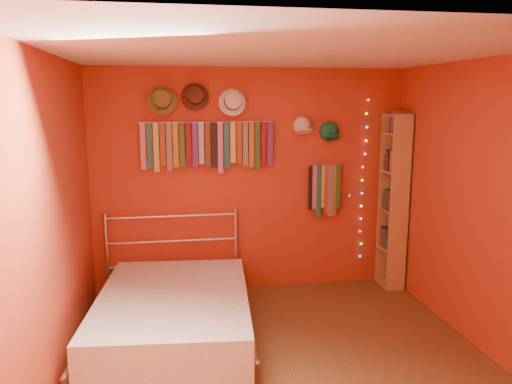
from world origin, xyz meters
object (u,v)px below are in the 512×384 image
tie_rack (208,144)px  bed (174,313)px  reading_lamp (349,196)px  bookshelf (397,201)px

tie_rack → bed: (-0.41, -1.03, -1.46)m
reading_lamp → bed: (-1.97, -0.89, -0.87)m
bookshelf → tie_rack: bearing=175.9°
tie_rack → reading_lamp: bearing=-5.2°
tie_rack → reading_lamp: (1.56, -0.14, -0.59)m
bed → reading_lamp: bearing=29.2°
reading_lamp → bed: size_ratio=0.13×
bookshelf → bed: (-2.55, -0.88, -0.80)m
reading_lamp → bookshelf: (0.58, -0.01, -0.07)m
bookshelf → bed: bookshelf is taller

